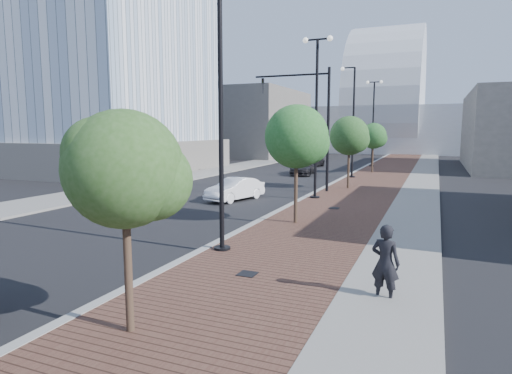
% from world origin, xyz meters
% --- Properties ---
extents(sidewalk, '(7.00, 140.00, 0.12)m').
position_xyz_m(sidewalk, '(3.50, 40.00, 0.06)').
color(sidewalk, '#4C2D23').
rests_on(sidewalk, ground).
extents(concrete_strip, '(2.40, 140.00, 0.13)m').
position_xyz_m(concrete_strip, '(6.20, 40.00, 0.07)').
color(concrete_strip, slate).
rests_on(concrete_strip, ground).
extents(curb, '(0.30, 140.00, 0.14)m').
position_xyz_m(curb, '(0.00, 40.00, 0.07)').
color(curb, gray).
rests_on(curb, ground).
extents(west_sidewalk, '(4.00, 140.00, 0.12)m').
position_xyz_m(west_sidewalk, '(-13.00, 40.00, 0.06)').
color(west_sidewalk, slate).
rests_on(west_sidewalk, ground).
extents(white_sedan, '(2.41, 4.18, 1.30)m').
position_xyz_m(white_sedan, '(-3.66, 20.04, 0.65)').
color(white_sedan, white).
rests_on(white_sedan, ground).
extents(dark_car_mid, '(2.64, 4.65, 1.22)m').
position_xyz_m(dark_car_mid, '(-5.74, 43.59, 0.61)').
color(dark_car_mid, black).
rests_on(dark_car_mid, ground).
extents(dark_car_far, '(2.40, 4.70, 1.31)m').
position_xyz_m(dark_car_far, '(-4.11, 35.49, 0.65)').
color(dark_car_far, black).
rests_on(dark_car_far, ground).
extents(pedestrian, '(0.77, 0.59, 1.89)m').
position_xyz_m(pedestrian, '(6.08, 7.81, 0.94)').
color(pedestrian, black).
rests_on(pedestrian, ground).
extents(streetlight_1, '(1.44, 0.56, 9.21)m').
position_xyz_m(streetlight_1, '(0.49, 10.00, 4.34)').
color(streetlight_1, black).
rests_on(streetlight_1, ground).
extents(streetlight_2, '(1.72, 0.56, 9.28)m').
position_xyz_m(streetlight_2, '(0.60, 22.00, 4.82)').
color(streetlight_2, black).
rests_on(streetlight_2, ground).
extents(streetlight_3, '(1.44, 0.56, 9.21)m').
position_xyz_m(streetlight_3, '(0.49, 34.00, 4.34)').
color(streetlight_3, black).
rests_on(streetlight_3, ground).
extents(streetlight_4, '(1.72, 0.56, 9.28)m').
position_xyz_m(streetlight_4, '(0.60, 46.00, 4.82)').
color(streetlight_4, black).
rests_on(streetlight_4, ground).
extents(traffic_mast, '(5.09, 0.20, 8.00)m').
position_xyz_m(traffic_mast, '(-0.30, 25.00, 4.98)').
color(traffic_mast, black).
rests_on(traffic_mast, ground).
extents(tree_0, '(2.34, 2.28, 4.50)m').
position_xyz_m(tree_0, '(1.65, 4.02, 3.34)').
color(tree_0, '#382619').
rests_on(tree_0, ground).
extents(tree_1, '(2.69, 2.69, 5.15)m').
position_xyz_m(tree_1, '(1.65, 15.02, 3.79)').
color(tree_1, '#382619').
rests_on(tree_1, ground).
extents(tree_2, '(2.65, 2.64, 5.01)m').
position_xyz_m(tree_2, '(1.65, 27.02, 3.67)').
color(tree_2, '#382619').
rests_on(tree_2, ground).
extents(tree_3, '(2.45, 2.41, 4.71)m').
position_xyz_m(tree_3, '(1.65, 39.02, 3.49)').
color(tree_3, '#382619').
rests_on(tree_3, ground).
extents(tower_podium, '(19.00, 19.00, 3.00)m').
position_xyz_m(tower_podium, '(-24.00, 32.00, 1.50)').
color(tower_podium, slate).
rests_on(tower_podium, ground).
extents(convention_center, '(50.00, 30.00, 50.00)m').
position_xyz_m(convention_center, '(-2.00, 85.00, 6.00)').
color(convention_center, '#B1B6BC').
rests_on(convention_center, ground).
extents(commercial_block_nw, '(14.00, 20.00, 10.00)m').
position_xyz_m(commercial_block_nw, '(-20.00, 60.00, 5.00)').
color(commercial_block_nw, '#5E5A54').
rests_on(commercial_block_nw, ground).
extents(utility_cover_1, '(0.50, 0.50, 0.02)m').
position_xyz_m(utility_cover_1, '(2.40, 8.00, 0.13)').
color(utility_cover_1, black).
rests_on(utility_cover_1, sidewalk).
extents(utility_cover_2, '(0.50, 0.50, 0.02)m').
position_xyz_m(utility_cover_2, '(2.40, 19.00, 0.13)').
color(utility_cover_2, black).
rests_on(utility_cover_2, sidewalk).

